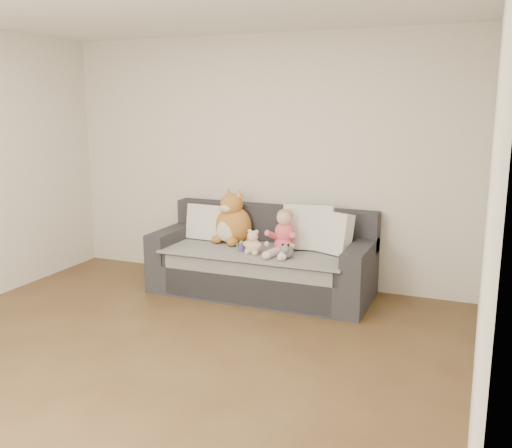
{
  "coord_description": "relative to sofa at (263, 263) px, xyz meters",
  "views": [
    {
      "loc": [
        2.23,
        -3.14,
        1.9
      ],
      "look_at": [
        0.19,
        1.87,
        0.75
      ],
      "focal_mm": 40.0,
      "sensor_mm": 36.0,
      "label": 1
    }
  ],
  "objects": [
    {
      "name": "teddy_bear",
      "position": [
        0.0,
        -0.28,
        0.26
      ],
      "size": [
        0.2,
        0.14,
        0.25
      ],
      "rotation": [
        0.0,
        0.0,
        -0.05
      ],
      "color": "#CEA98E",
      "rests_on": "sofa"
    },
    {
      "name": "cushion_right_front",
      "position": [
        0.68,
        0.05,
        0.36
      ],
      "size": [
        0.48,
        0.36,
        0.42
      ],
      "rotation": [
        0.0,
        0.0,
        -0.42
      ],
      "color": "silver",
      "rests_on": "sofa"
    },
    {
      "name": "plush_cow",
      "position": [
        0.36,
        -0.31,
        0.23
      ],
      "size": [
        0.13,
        0.19,
        0.16
      ],
      "rotation": [
        0.0,
        0.0,
        0.15
      ],
      "color": "white",
      "rests_on": "sofa"
    },
    {
      "name": "cushion_right_back",
      "position": [
        0.44,
        0.1,
        0.39
      ],
      "size": [
        0.52,
        0.29,
        0.46
      ],
      "rotation": [
        0.0,
        0.0,
        0.16
      ],
      "color": "silver",
      "rests_on": "sofa"
    },
    {
      "name": "toddler",
      "position": [
        0.27,
        -0.16,
        0.35
      ],
      "size": [
        0.31,
        0.44,
        0.44
      ],
      "rotation": [
        0.0,
        0.0,
        0.01
      ],
      "color": "#C9475A",
      "rests_on": "sofa"
    },
    {
      "name": "plush_cat",
      "position": [
        -0.37,
        0.07,
        0.38
      ],
      "size": [
        0.45,
        0.4,
        0.59
      ],
      "rotation": [
        0.0,
        0.0,
        -0.24
      ],
      "color": "#B06127",
      "rests_on": "sofa"
    },
    {
      "name": "cushion_left",
      "position": [
        -0.7,
        0.1,
        0.35
      ],
      "size": [
        0.41,
        0.2,
        0.38
      ],
      "rotation": [
        0.0,
        0.0,
        -0.05
      ],
      "color": "silver",
      "rests_on": "sofa"
    },
    {
      "name": "sippy_cup",
      "position": [
        -0.14,
        -0.23,
        0.22
      ],
      "size": [
        0.1,
        0.07,
        0.11
      ],
      "rotation": [
        0.0,
        0.0,
        0.22
      ],
      "color": "#5A399B",
      "rests_on": "sofa"
    },
    {
      "name": "sofa",
      "position": [
        0.0,
        0.0,
        0.0
      ],
      "size": [
        2.2,
        0.94,
        0.85
      ],
      "color": "#25252A",
      "rests_on": "ground"
    },
    {
      "name": "room_shell",
      "position": [
        -0.19,
        -1.64,
        0.99
      ],
      "size": [
        5.0,
        5.0,
        5.0
      ],
      "color": "brown",
      "rests_on": "ground"
    }
  ]
}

